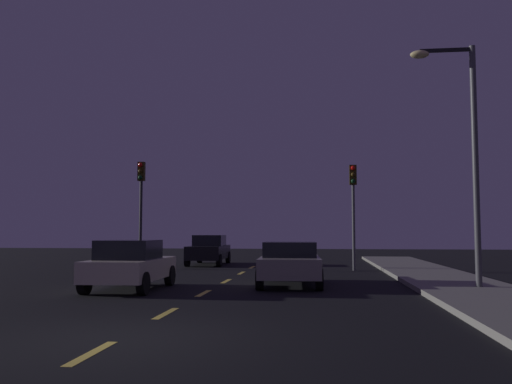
# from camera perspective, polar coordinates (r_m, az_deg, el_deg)

# --- Properties ---
(ground_plane) EXTENTS (80.00, 80.00, 0.00)m
(ground_plane) POSITION_cam_1_polar(r_m,az_deg,el_deg) (16.16, -5.07, -10.31)
(ground_plane) COLOR black
(sidewalk_curb_right) EXTENTS (3.00, 40.00, 0.15)m
(sidewalk_curb_right) POSITION_cam_1_polar(r_m,az_deg,el_deg) (16.40, 21.96, -9.67)
(sidewalk_curb_right) COLOR gray
(sidewalk_curb_right) RESTS_ON ground_plane
(lane_stripe_nearest) EXTENTS (0.16, 1.60, 0.01)m
(lane_stripe_nearest) POSITION_cam_1_polar(r_m,az_deg,el_deg) (8.38, -16.85, -15.86)
(lane_stripe_nearest) COLOR #EACC4C
(lane_stripe_nearest) RESTS_ON ground_plane
(lane_stripe_second) EXTENTS (0.16, 1.60, 0.01)m
(lane_stripe_second) POSITION_cam_1_polar(r_m,az_deg,el_deg) (11.92, -9.42, -12.44)
(lane_stripe_second) COLOR #EACC4C
(lane_stripe_second) RESTS_ON ground_plane
(lane_stripe_third) EXTENTS (0.16, 1.60, 0.01)m
(lane_stripe_third) POSITION_cam_1_polar(r_m,az_deg,el_deg) (15.58, -5.52, -10.52)
(lane_stripe_third) COLOR #EACC4C
(lane_stripe_third) RESTS_ON ground_plane
(lane_stripe_fourth) EXTENTS (0.16, 1.60, 0.01)m
(lane_stripe_fourth) POSITION_cam_1_polar(r_m,az_deg,el_deg) (19.29, -3.14, -9.31)
(lane_stripe_fourth) COLOR #EACC4C
(lane_stripe_fourth) RESTS_ON ground_plane
(lane_stripe_fifth) EXTENTS (0.16, 1.60, 0.01)m
(lane_stripe_fifth) POSITION_cam_1_polar(r_m,az_deg,el_deg) (23.03, -1.54, -8.49)
(lane_stripe_fifth) COLOR #EACC4C
(lane_stripe_fifth) RESTS_ON ground_plane
(lane_stripe_sixth) EXTENTS (0.16, 1.60, 0.01)m
(lane_stripe_sixth) POSITION_cam_1_polar(r_m,az_deg,el_deg) (26.79, -0.39, -7.89)
(lane_stripe_sixth) COLOR #EACC4C
(lane_stripe_sixth) RESTS_ON ground_plane
(traffic_signal_left) EXTENTS (0.32, 0.38, 5.04)m
(traffic_signal_left) POSITION_cam_1_polar(r_m,az_deg,el_deg) (26.24, -11.98, -0.18)
(traffic_signal_left) COLOR #2D2D30
(traffic_signal_left) RESTS_ON ground_plane
(traffic_signal_right) EXTENTS (0.32, 0.38, 4.75)m
(traffic_signal_right) POSITION_cam_1_polar(r_m,az_deg,el_deg) (24.92, 10.17, -0.42)
(traffic_signal_right) COLOR #4C4C51
(traffic_signal_right) RESTS_ON ground_plane
(car_stopped_ahead) EXTENTS (2.13, 4.40, 1.40)m
(car_stopped_ahead) POSITION_cam_1_polar(r_m,az_deg,el_deg) (17.81, 3.58, -7.40)
(car_stopped_ahead) COLOR gray
(car_stopped_ahead) RESTS_ON ground_plane
(car_adjacent_lane) EXTENTS (1.92, 3.92, 1.48)m
(car_adjacent_lane) POSITION_cam_1_polar(r_m,az_deg,el_deg) (16.77, -13.04, -7.43)
(car_adjacent_lane) COLOR beige
(car_adjacent_lane) RESTS_ON ground_plane
(car_oncoming_far) EXTENTS (1.95, 4.52, 1.56)m
(car_oncoming_far) POSITION_cam_1_polar(r_m,az_deg,el_deg) (28.92, -4.95, -6.05)
(car_oncoming_far) COLOR black
(car_oncoming_far) RESTS_ON ground_plane
(street_lamp_right) EXTENTS (1.89, 0.36, 7.23)m
(street_lamp_right) POSITION_cam_1_polar(r_m,az_deg,el_deg) (17.13, 21.05, 4.90)
(street_lamp_right) COLOR #4C4C51
(street_lamp_right) RESTS_ON ground_plane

